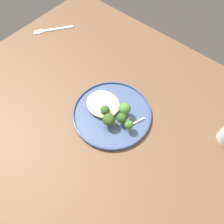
{
  "coord_description": "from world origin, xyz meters",
  "views": [
    {
      "loc": [
        0.22,
        -0.32,
        1.46
      ],
      "look_at": [
        -0.06,
        0.01,
        0.76
      ],
      "focal_mm": 36.39,
      "sensor_mm": 36.0,
      "label": 1
    }
  ],
  "objects_px": {
    "dinner_plate": "(112,114)",
    "broccoli_floret_rear_charred": "(109,120)",
    "dinner_fork": "(52,30)",
    "seared_scallop_right_edge": "(107,106)",
    "seared_scallop_half_hidden": "(99,104)",
    "seared_scallop_left_edge": "(106,113)",
    "seared_scallop_tilted_round": "(113,104)",
    "broccoli_floret_front_edge": "(129,125)",
    "broccoli_floret_split_head": "(105,110)",
    "broccoli_floret_small_sprig": "(125,109)",
    "broccoli_floret_left_leaning": "(122,117)"
  },
  "relations": [
    {
      "from": "seared_scallop_half_hidden",
      "to": "dinner_fork",
      "type": "xyz_separation_m",
      "value": [
        -0.46,
        0.18,
        -0.02
      ]
    },
    {
      "from": "seared_scallop_half_hidden",
      "to": "dinner_fork",
      "type": "distance_m",
      "value": 0.49
    },
    {
      "from": "broccoli_floret_left_leaning",
      "to": "seared_scallop_tilted_round",
      "type": "bearing_deg",
      "value": 156.42
    },
    {
      "from": "broccoli_floret_front_edge",
      "to": "broccoli_floret_left_leaning",
      "type": "relative_size",
      "value": 1.01
    },
    {
      "from": "broccoli_floret_small_sprig",
      "to": "dinner_fork",
      "type": "bearing_deg",
      "value": 165.19
    },
    {
      "from": "dinner_plate",
      "to": "broccoli_floret_rear_charred",
      "type": "relative_size",
      "value": 4.89
    },
    {
      "from": "seared_scallop_tilted_round",
      "to": "broccoli_floret_left_leaning",
      "type": "bearing_deg",
      "value": -23.58
    },
    {
      "from": "seared_scallop_half_hidden",
      "to": "seared_scallop_tilted_round",
      "type": "height_order",
      "value": "same"
    },
    {
      "from": "dinner_plate",
      "to": "dinner_fork",
      "type": "relative_size",
      "value": 1.8
    },
    {
      "from": "broccoli_floret_front_edge",
      "to": "broccoli_floret_left_leaning",
      "type": "xyz_separation_m",
      "value": [
        -0.04,
        0.01,
        -0.0
      ]
    },
    {
      "from": "broccoli_floret_left_leaning",
      "to": "broccoli_floret_split_head",
      "type": "distance_m",
      "value": 0.07
    },
    {
      "from": "seared_scallop_right_edge",
      "to": "broccoli_floret_rear_charred",
      "type": "xyz_separation_m",
      "value": [
        0.05,
        -0.05,
        0.03
      ]
    },
    {
      "from": "seared_scallop_right_edge",
      "to": "broccoli_floret_left_leaning",
      "type": "relative_size",
      "value": 0.55
    },
    {
      "from": "seared_scallop_left_edge",
      "to": "broccoli_floret_split_head",
      "type": "distance_m",
      "value": 0.02
    },
    {
      "from": "broccoli_floret_rear_charred",
      "to": "broccoli_floret_front_edge",
      "type": "bearing_deg",
      "value": 24.94
    },
    {
      "from": "seared_scallop_right_edge",
      "to": "dinner_fork",
      "type": "distance_m",
      "value": 0.52
    },
    {
      "from": "seared_scallop_right_edge",
      "to": "broccoli_floret_split_head",
      "type": "distance_m",
      "value": 0.04
    },
    {
      "from": "dinner_plate",
      "to": "broccoli_floret_front_edge",
      "type": "bearing_deg",
      "value": -8.27
    },
    {
      "from": "seared_scallop_half_hidden",
      "to": "seared_scallop_right_edge",
      "type": "xyz_separation_m",
      "value": [
        0.03,
        0.01,
        -0.0
      ]
    },
    {
      "from": "broccoli_floret_rear_charred",
      "to": "dinner_fork",
      "type": "bearing_deg",
      "value": 158.48
    },
    {
      "from": "dinner_plate",
      "to": "broccoli_floret_small_sprig",
      "type": "relative_size",
      "value": 4.52
    },
    {
      "from": "broccoli_floret_split_head",
      "to": "dinner_fork",
      "type": "height_order",
      "value": "broccoli_floret_split_head"
    },
    {
      "from": "broccoli_floret_small_sprig",
      "to": "broccoli_floret_split_head",
      "type": "height_order",
      "value": "broccoli_floret_small_sprig"
    },
    {
      "from": "seared_scallop_left_edge",
      "to": "broccoli_floret_rear_charred",
      "type": "bearing_deg",
      "value": -34.07
    },
    {
      "from": "broccoli_floret_small_sprig",
      "to": "broccoli_floret_split_head",
      "type": "distance_m",
      "value": 0.07
    },
    {
      "from": "seared_scallop_right_edge",
      "to": "broccoli_floret_front_edge",
      "type": "height_order",
      "value": "broccoli_floret_front_edge"
    },
    {
      "from": "seared_scallop_left_edge",
      "to": "seared_scallop_tilted_round",
      "type": "xyz_separation_m",
      "value": [
        -0.01,
        0.05,
        0.0
      ]
    },
    {
      "from": "broccoli_floret_rear_charred",
      "to": "broccoli_floret_small_sprig",
      "type": "height_order",
      "value": "broccoli_floret_small_sprig"
    },
    {
      "from": "dinner_fork",
      "to": "seared_scallop_left_edge",
      "type": "bearing_deg",
      "value": -20.49
    },
    {
      "from": "seared_scallop_tilted_round",
      "to": "broccoli_floret_rear_charred",
      "type": "bearing_deg",
      "value": -58.34
    },
    {
      "from": "seared_scallop_half_hidden",
      "to": "seared_scallop_right_edge",
      "type": "bearing_deg",
      "value": 20.42
    },
    {
      "from": "dinner_plate",
      "to": "broccoli_floret_left_leaning",
      "type": "distance_m",
      "value": 0.06
    },
    {
      "from": "seared_scallop_right_edge",
      "to": "seared_scallop_half_hidden",
      "type": "bearing_deg",
      "value": -159.58
    },
    {
      "from": "dinner_plate",
      "to": "seared_scallop_right_edge",
      "type": "xyz_separation_m",
      "value": [
        -0.03,
        0.01,
        0.01
      ]
    },
    {
      "from": "dinner_plate",
      "to": "broccoli_floret_small_sprig",
      "type": "distance_m",
      "value": 0.06
    },
    {
      "from": "seared_scallop_tilted_round",
      "to": "broccoli_floret_front_edge",
      "type": "height_order",
      "value": "broccoli_floret_front_edge"
    },
    {
      "from": "broccoli_floret_small_sprig",
      "to": "dinner_fork",
      "type": "height_order",
      "value": "broccoli_floret_small_sprig"
    },
    {
      "from": "broccoli_floret_split_head",
      "to": "dinner_fork",
      "type": "relative_size",
      "value": 0.3
    },
    {
      "from": "dinner_plate",
      "to": "broccoli_floret_front_edge",
      "type": "relative_size",
      "value": 5.67
    },
    {
      "from": "seared_scallop_left_edge",
      "to": "broccoli_floret_rear_charred",
      "type": "xyz_separation_m",
      "value": [
        0.04,
        -0.02,
        0.03
      ]
    },
    {
      "from": "broccoli_floret_front_edge",
      "to": "seared_scallop_right_edge",
      "type": "bearing_deg",
      "value": 170.19
    },
    {
      "from": "seared_scallop_right_edge",
      "to": "dinner_fork",
      "type": "xyz_separation_m",
      "value": [
        -0.49,
        0.16,
        -0.02
      ]
    },
    {
      "from": "broccoli_floret_split_head",
      "to": "dinner_plate",
      "type": "bearing_deg",
      "value": 51.44
    },
    {
      "from": "seared_scallop_half_hidden",
      "to": "broccoli_floret_split_head",
      "type": "distance_m",
      "value": 0.05
    },
    {
      "from": "seared_scallop_half_hidden",
      "to": "broccoli_floret_small_sprig",
      "type": "bearing_deg",
      "value": 16.22
    },
    {
      "from": "seared_scallop_left_edge",
      "to": "seared_scallop_tilted_round",
      "type": "height_order",
      "value": "seared_scallop_tilted_round"
    },
    {
      "from": "broccoli_floret_front_edge",
      "to": "dinner_fork",
      "type": "distance_m",
      "value": 0.64
    },
    {
      "from": "seared_scallop_half_hidden",
      "to": "broccoli_floret_front_edge",
      "type": "distance_m",
      "value": 0.15
    },
    {
      "from": "seared_scallop_half_hidden",
      "to": "broccoli_floret_rear_charred",
      "type": "bearing_deg",
      "value": -25.21
    },
    {
      "from": "broccoli_floret_front_edge",
      "to": "seared_scallop_left_edge",
      "type": "bearing_deg",
      "value": -177.16
    }
  ]
}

